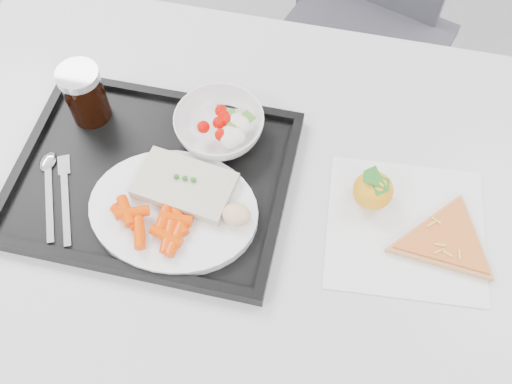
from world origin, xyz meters
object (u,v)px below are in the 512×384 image
Objects in this scene: table at (250,209)px; pizza_slice at (446,241)px; dinner_plate at (174,211)px; chair at (364,4)px; cola_glass at (85,94)px; tangerine at (373,190)px; tray at (153,178)px; salad_bowl at (219,126)px.

pizza_slice reaches higher than table.
pizza_slice is at bearing 6.41° from dinner_plate.
pizza_slice is (0.19, -0.76, 0.22)m from chair.
cola_glass is (-0.30, 0.08, 0.14)m from table.
chair is 0.75m from tangerine.
tray is (-0.30, -0.75, 0.22)m from chair.
salad_bowl is 0.41m from pizza_slice.
dinner_plate is at bearing -46.22° from tray.
tray is 1.74× the size of pizza_slice.
tangerine reaches higher than dinner_plate.
tray is at bearing -35.32° from cola_glass.
salad_bowl reaches higher than tray.
salad_bowl is 1.41× the size of cola_glass.
chair is 0.83m from tray.
cola_glass is (-0.14, 0.10, 0.06)m from tray.
salad_bowl is (0.09, 0.11, 0.03)m from tray.
chair reaches higher than salad_bowl.
table is at bearing -100.56° from chair.
dinner_plate is 2.50× the size of cola_glass.
dinner_plate is (0.06, -0.06, 0.02)m from tray.
chair is 0.72m from salad_bowl.
tray is at bearing -111.81° from chair.
tangerine is 0.14m from pizza_slice.
table is 7.89× the size of salad_bowl.
tangerine is at bearing 157.96° from pizza_slice.
tray is 0.48m from pizza_slice.
cola_glass is at bearing 164.85° from table.
tray is (-0.16, -0.02, 0.08)m from table.
dinner_plate is 0.32m from tangerine.
tangerine is at bearing -14.07° from salad_bowl.
salad_bowl is (-0.07, 0.09, 0.11)m from table.
tray is 0.18m from cola_glass.
tangerine is at bearing 6.33° from tray.
salad_bowl is at bearing -108.14° from chair.
dinner_plate reaches higher than table.
chair reaches higher than table.
tray is 4.17× the size of cola_glass.
salad_bowl is at bearing 1.68° from cola_glass.
chair is 6.11× the size of salad_bowl.
chair is 0.83m from cola_glass.
salad_bowl is (0.03, 0.17, 0.01)m from dinner_plate.
dinner_plate is 1.78× the size of salad_bowl.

